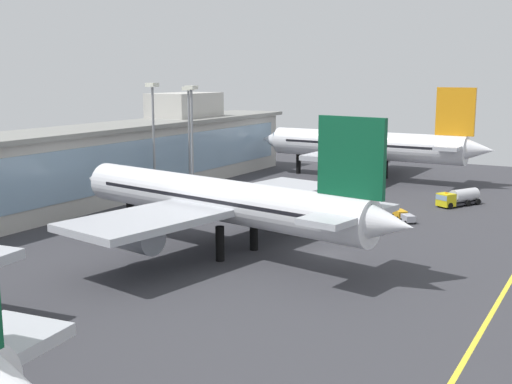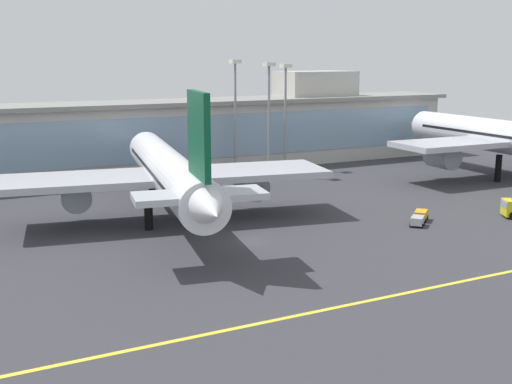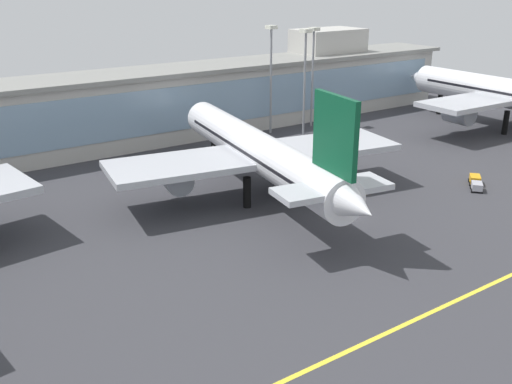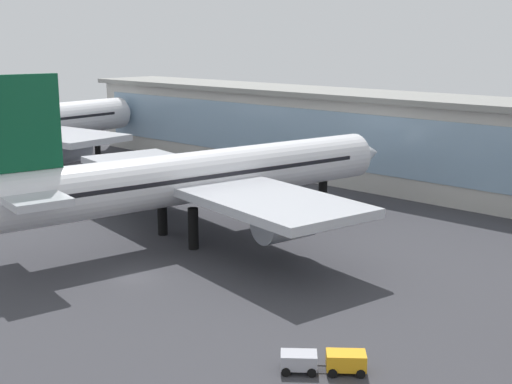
# 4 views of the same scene
# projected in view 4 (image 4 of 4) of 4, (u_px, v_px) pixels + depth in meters

# --- Properties ---
(ground_plane) EXTENTS (192.95, 192.95, 0.00)m
(ground_plane) POSITION_uv_depth(u_px,v_px,m) (137.00, 278.00, 62.88)
(ground_plane) COLOR #38383D
(terminal_building) EXTENTS (140.82, 14.00, 18.85)m
(terminal_building) POSITION_uv_depth(u_px,v_px,m) (434.00, 143.00, 95.82)
(terminal_building) COLOR beige
(terminal_building) RESTS_ON ground
(airliner_near_left) EXTENTS (48.21, 59.16, 19.90)m
(airliner_near_left) POSITION_uv_depth(u_px,v_px,m) (6.00, 126.00, 113.99)
(airliner_near_left) COLOR black
(airliner_near_left) RESTS_ON ground
(airliner_near_right) EXTENTS (44.12, 54.87, 18.41)m
(airliner_near_right) POSITION_uv_depth(u_px,v_px,m) (202.00, 177.00, 74.70)
(airliner_near_right) COLOR black
(airliner_near_right) RESTS_ON ground
(baggage_tug_near) EXTENTS (5.23, 4.84, 1.40)m
(baggage_tug_near) POSITION_uv_depth(u_px,v_px,m) (324.00, 361.00, 45.01)
(baggage_tug_near) COLOR black
(baggage_tug_near) RESTS_ON ground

